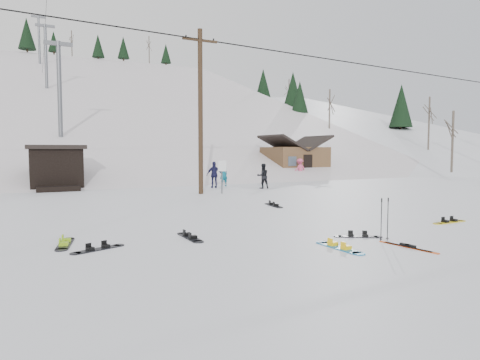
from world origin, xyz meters
name	(u,v)px	position (x,y,z in m)	size (l,w,h in m)	color
ground	(336,250)	(0.00, 0.00, 0.00)	(200.00, 200.00, 0.00)	white
ski_slope	(81,253)	(0.00, 55.00, -12.00)	(60.00, 75.00, 45.00)	silver
ridge_right	(321,229)	(38.00, 50.00, -11.00)	(34.00, 85.00, 36.00)	white
treeline_right	(344,166)	(36.00, 42.00, 0.00)	(20.00, 60.00, 10.00)	black
treeline_crest	(62,162)	(0.00, 86.00, 0.00)	(50.00, 6.00, 10.00)	black
utility_pole	(200,109)	(2.00, 14.00, 4.68)	(2.00, 0.26, 9.00)	#3A2819
trail_sign	(222,171)	(3.10, 13.58, 1.27)	(0.50, 0.09, 1.85)	#595B60
lift_hut	(56,167)	(-5.00, 20.94, 1.36)	(3.40, 4.10, 2.75)	black
lift_tower_near	(59,83)	(-4.00, 30.00, 7.86)	(2.20, 0.36, 8.00)	#595B60
lift_tower_mid	(46,52)	(-4.00, 50.00, 14.36)	(2.20, 0.36, 8.00)	#595B60
lift_tower_far	(39,37)	(-4.00, 70.00, 20.86)	(2.20, 0.36, 8.00)	#595B60
cabin	(295,161)	(15.00, 24.00, 1.48)	(5.39, 4.40, 3.77)	brown
hero_snowboard	(339,247)	(0.17, 0.07, 0.03)	(0.34, 1.67, 0.12)	#1C7EB9
hero_skis	(408,247)	(1.75, -0.64, 0.02)	(0.28, 1.67, 0.09)	#BC4513
ski_poles	(385,219)	(1.82, 0.22, 0.59)	(0.32, 0.08, 1.16)	black
board_scatter_a	(98,249)	(-5.20, 2.61, 0.03)	(1.35, 0.69, 0.10)	black
board_scatter_b	(190,237)	(-2.71, 2.92, 0.03)	(0.30, 1.54, 0.11)	black
board_scatter_c	(65,243)	(-5.87, 3.58, 0.03)	(0.58, 1.61, 0.11)	black
board_scatter_d	(358,236)	(1.54, 0.91, 0.02)	(1.19, 0.80, 0.09)	black
board_scatter_e	(449,222)	(5.96, 1.38, 0.03)	(1.52, 0.32, 0.11)	yellow
board_scatter_f	(274,205)	(2.92, 7.73, 0.03)	(0.52, 1.63, 0.12)	black
skier_teal	(224,174)	(5.21, 17.98, 0.82)	(0.60, 0.39, 1.64)	#0B5D73
skier_dark	(263,176)	(6.72, 15.30, 0.79)	(0.77, 0.60, 1.58)	black
skier_pink	(300,169)	(13.76, 21.39, 0.87)	(1.12, 0.64, 1.73)	#CD4871
skier_navy	(214,175)	(4.15, 17.08, 0.85)	(0.99, 0.41, 1.70)	#18183D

